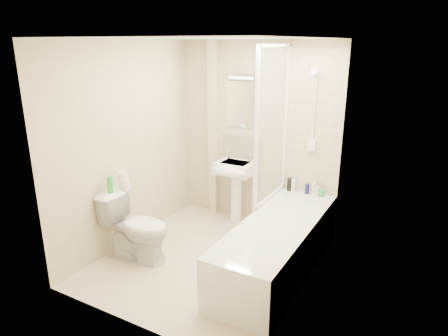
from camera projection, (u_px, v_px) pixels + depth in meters
The scene contains 25 objects.
floor at pixel (208, 259), 4.54m from camera, with size 2.50×2.50×0.00m, color beige.
wall_back at pixel (257, 135), 5.22m from camera, with size 2.20×0.02×2.40m, color beige.
wall_left at pixel (127, 146), 4.69m from camera, with size 0.02×2.50×2.40m, color beige.
wall_right at pixel (309, 174), 3.67m from camera, with size 0.02×2.50×2.40m, color beige.
ceiling at pixel (206, 38), 3.82m from camera, with size 2.20×2.50×0.02m, color white.
tile_back at pixel (314, 124), 4.80m from camera, with size 0.70×0.01×1.75m, color beige.
tile_right at pixel (316, 146), 3.77m from camera, with size 0.01×2.10×1.75m, color beige.
pipe_boxing at pixel (214, 131), 5.46m from camera, with size 0.12×0.12×2.40m, color beige.
splashback at pixel (242, 146), 5.36m from camera, with size 0.60×0.01×0.30m, color beige.
mirror at pixel (243, 105), 5.19m from camera, with size 0.46×0.01×0.60m, color white.
strip_light at pixel (242, 76), 5.06m from camera, with size 0.42×0.07×0.07m, color silver.
bathtub at pixel (278, 245), 4.27m from camera, with size 0.70×2.10×0.55m.
shower_screen at pixel (273, 125), 4.58m from camera, with size 0.04×0.92×1.80m.
shower_fixture at pixel (313, 114), 4.72m from camera, with size 0.10×0.16×0.99m.
pedestal_sink at pixel (234, 175), 5.28m from camera, with size 0.50×0.47×0.97m.
bottle_black_a at pixel (290, 184), 5.08m from camera, with size 0.07×0.07×0.16m, color black.
bottle_white_a at pixel (293, 185), 5.06m from camera, with size 0.05×0.05×0.16m, color white.
bottle_blue at pixel (307, 189), 4.98m from camera, with size 0.05×0.05×0.13m, color navy.
bottle_cream at pixel (314, 188), 4.93m from camera, with size 0.05×0.05×0.17m, color #F8ECBF.
bottle_white_b at pixel (317, 191), 4.92m from camera, with size 0.05×0.05×0.12m, color silver.
bottle_green at pixel (321, 193), 4.90m from camera, with size 0.06×0.06×0.09m, color green.
toilet at pixel (137, 227), 4.47m from camera, with size 0.80×0.52×0.78m, color white.
toilet_roll_lower at pixel (124, 184), 4.52m from camera, with size 0.12×0.12×0.09m, color white.
toilet_roll_upper at pixel (122, 176), 4.47m from camera, with size 0.11×0.11×0.11m, color white.
green_bottle at pixel (110, 185), 4.37m from camera, with size 0.06×0.06×0.19m, color green.
Camera 1 is at (2.11, -3.42, 2.36)m, focal length 32.00 mm.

